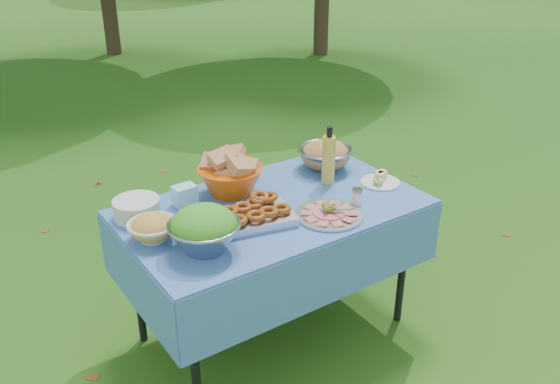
% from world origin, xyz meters
% --- Properties ---
extents(ground, '(80.00, 80.00, 0.00)m').
position_xyz_m(ground, '(0.00, 0.00, 0.00)').
color(ground, '#0C3C0A').
rests_on(ground, ground).
extents(picnic_table, '(1.46, 0.86, 0.76)m').
position_xyz_m(picnic_table, '(0.00, 0.00, 0.38)').
color(picnic_table, '#759FE2').
rests_on(picnic_table, ground).
extents(salad_bowl, '(0.39, 0.39, 0.20)m').
position_xyz_m(salad_bowl, '(-0.46, -0.18, 0.86)').
color(salad_bowl, '#999DA1').
rests_on(salad_bowl, picnic_table).
extents(pasta_bowl_white, '(0.26, 0.26, 0.12)m').
position_xyz_m(pasta_bowl_white, '(-0.61, 0.03, 0.82)').
color(pasta_bowl_white, silver).
rests_on(pasta_bowl_white, picnic_table).
extents(plate_stack, '(0.24, 0.24, 0.09)m').
position_xyz_m(plate_stack, '(-0.59, 0.27, 0.81)').
color(plate_stack, silver).
rests_on(plate_stack, picnic_table).
extents(wipes_box, '(0.12, 0.09, 0.10)m').
position_xyz_m(wipes_box, '(-0.35, 0.25, 0.81)').
color(wipes_box, '#9EE9F4').
rests_on(wipes_box, picnic_table).
extents(sanitizer_bottle, '(0.08, 0.08, 0.17)m').
position_xyz_m(sanitizer_bottle, '(0.02, 0.39, 0.85)').
color(sanitizer_bottle, pink).
rests_on(sanitizer_bottle, picnic_table).
extents(bread_bowl, '(0.44, 0.44, 0.22)m').
position_xyz_m(bread_bowl, '(-0.10, 0.24, 0.87)').
color(bread_bowl, '#EB5A08').
rests_on(bread_bowl, picnic_table).
extents(pasta_bowl_steel, '(0.33, 0.33, 0.16)m').
position_xyz_m(pasta_bowl_steel, '(0.50, 0.22, 0.84)').
color(pasta_bowl_steel, '#999DA1').
rests_on(pasta_bowl_steel, picnic_table).
extents(fried_tray, '(0.40, 0.32, 0.08)m').
position_xyz_m(fried_tray, '(-0.16, -0.08, 0.80)').
color(fried_tray, silver).
rests_on(fried_tray, picnic_table).
extents(charcuterie_platter, '(0.33, 0.33, 0.07)m').
position_xyz_m(charcuterie_platter, '(0.16, -0.24, 0.80)').
color(charcuterie_platter, '#A9ACB0').
rests_on(charcuterie_platter, picnic_table).
extents(oil_bottle, '(0.08, 0.08, 0.31)m').
position_xyz_m(oil_bottle, '(0.39, 0.06, 0.92)').
color(oil_bottle, gold).
rests_on(oil_bottle, picnic_table).
extents(cheese_plate, '(0.27, 0.27, 0.06)m').
position_xyz_m(cheese_plate, '(0.62, -0.10, 0.79)').
color(cheese_plate, silver).
rests_on(cheese_plate, picnic_table).
extents(shaker, '(0.06, 0.06, 0.08)m').
position_xyz_m(shaker, '(0.35, -0.22, 0.80)').
color(shaker, white).
rests_on(shaker, picnic_table).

